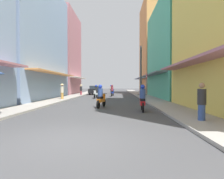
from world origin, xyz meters
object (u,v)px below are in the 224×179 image
at_px(motorbike_white, 96,92).
at_px(utility_pole, 141,72).
at_px(motorbike_red, 142,99).
at_px(pedestrian_crossing, 202,103).
at_px(motorbike_orange, 101,97).
at_px(pedestrian_foreground, 81,89).
at_px(street_sign_no_entry, 146,83).
at_px(pedestrian_far, 143,90).
at_px(motorbike_silver, 111,90).
at_px(pedestrian_midway, 62,91).
at_px(parked_car, 96,90).
at_px(motorbike_blue, 112,91).

xyz_separation_m(motorbike_white, utility_pole, (5.33, 0.15, 2.45)).
xyz_separation_m(motorbike_red, pedestrian_crossing, (1.94, -3.60, 0.12)).
bearing_deg(motorbike_orange, pedestrian_foreground, 105.82).
relative_size(utility_pole, street_sign_no_entry, 2.32).
relative_size(motorbike_white, pedestrian_far, 1.09).
relative_size(motorbike_red, motorbike_silver, 1.00).
xyz_separation_m(motorbike_orange, pedestrian_midway, (-4.62, 6.60, 0.27)).
bearing_deg(street_sign_no_entry, motorbike_orange, -129.36).
bearing_deg(pedestrian_far, pedestrian_crossing, -91.41).
bearing_deg(parked_car, pedestrian_midway, -99.39).
xyz_separation_m(motorbike_white, motorbike_silver, (1.26, 13.94, 0.00)).
distance_m(motorbike_red, parked_car, 21.36).
distance_m(pedestrian_foreground, utility_pole, 10.01).
relative_size(pedestrian_far, pedestrian_foreground, 1.00).
distance_m(pedestrian_midway, street_sign_no_entry, 8.65).
relative_size(motorbike_white, motorbike_orange, 1.02).
bearing_deg(motorbike_silver, pedestrian_crossing, -80.66).
bearing_deg(pedestrian_midway, motorbike_white, 44.21).
bearing_deg(pedestrian_far, motorbike_white, -131.53).
height_order(motorbike_blue, parked_car, motorbike_blue).
xyz_separation_m(motorbike_orange, pedestrian_far, (5.10, 17.09, 0.12)).
distance_m(motorbike_red, motorbike_silver, 25.57).
xyz_separation_m(pedestrian_crossing, utility_pole, (-0.69, 15.22, 2.33)).
bearing_deg(motorbike_blue, utility_pole, -48.63).
height_order(motorbike_blue, pedestrian_far, pedestrian_far).
distance_m(motorbike_red, motorbike_orange, 3.18).
bearing_deg(motorbike_red, motorbike_silver, 96.36).
relative_size(motorbike_red, utility_pole, 0.29).
distance_m(pedestrian_crossing, street_sign_no_entry, 10.06).
relative_size(motorbike_white, pedestrian_crossing, 1.10).
relative_size(motorbike_silver, pedestrian_foreground, 1.10).
distance_m(motorbike_blue, motorbike_orange, 13.79).
xyz_separation_m(motorbike_blue, motorbike_red, (2.25, -15.60, 0.00)).
distance_m(parked_car, pedestrian_far, 7.90).
relative_size(motorbike_blue, pedestrian_crossing, 1.10).
xyz_separation_m(pedestrian_foreground, utility_pole, (8.15, -5.36, 2.22)).
xyz_separation_m(pedestrian_far, utility_pole, (-1.25, -7.27, 2.33)).
relative_size(motorbike_silver, pedestrian_far, 1.09).
distance_m(pedestrian_foreground, pedestrian_crossing, 22.40).
height_order(pedestrian_midway, pedestrian_crossing, pedestrian_midway).
height_order(motorbike_blue, motorbike_silver, same).
height_order(pedestrian_crossing, street_sign_no_entry, street_sign_no_entry).
xyz_separation_m(motorbike_silver, street_sign_no_entry, (3.98, -19.02, 1.01)).
relative_size(motorbike_red, parked_car, 0.43).
xyz_separation_m(pedestrian_midway, pedestrian_foreground, (0.32, 8.57, -0.04)).
relative_size(motorbike_silver, utility_pole, 0.29).
distance_m(motorbike_blue, pedestrian_foreground, 4.86).
xyz_separation_m(parked_car, pedestrian_crossing, (7.13, -24.31, 0.08)).
height_order(motorbike_blue, motorbike_orange, same).
bearing_deg(motorbike_blue, parked_car, 119.87).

